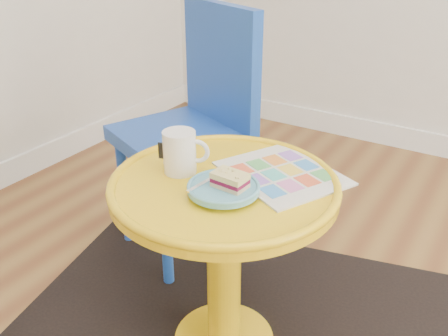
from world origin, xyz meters
The scene contains 8 objects.
room_walls centered at (-0.99, 0.99, 0.06)m, with size 4.00×4.00×4.00m.
side_table centered at (-0.60, 0.27, 0.39)m, with size 0.57×0.57×0.54m.
chair centered at (-0.96, 0.68, 0.51)m, with size 0.51×0.51×0.89m.
newspaper centered at (-0.50, 0.39, 0.55)m, with size 0.29×0.25×0.01m, color silver.
mug centered at (-0.72, 0.27, 0.60)m, with size 0.12×0.08×0.11m.
plate centered at (-0.57, 0.22, 0.56)m, with size 0.17×0.17×0.02m.
cake_slice centered at (-0.55, 0.23, 0.59)m, with size 0.08×0.06×0.04m.
fork centered at (-0.61, 0.23, 0.57)m, with size 0.03×0.14×0.00m.
Camera 1 is at (-0.02, -0.65, 1.13)m, focal length 40.00 mm.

